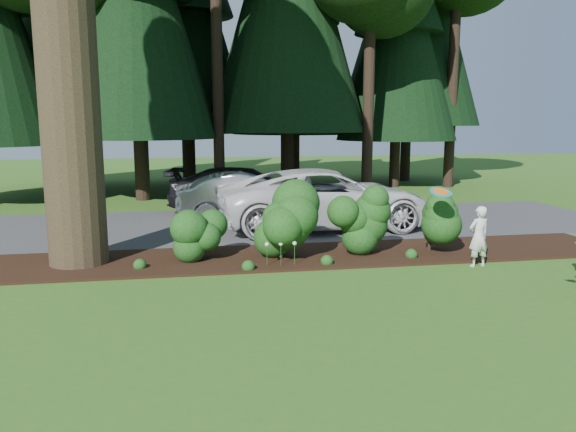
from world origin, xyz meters
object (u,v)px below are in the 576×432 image
(child, at_px, (479,237))
(car_silver_wagon, at_px, (248,196))
(frisbee, at_px, (441,192))
(car_white_suv, at_px, (326,199))
(car_dark_suv, at_px, (246,190))

(child, bearing_deg, car_silver_wagon, -67.49)
(child, bearing_deg, frisbee, -30.81)
(car_silver_wagon, bearing_deg, child, -148.89)
(car_white_suv, bearing_deg, child, -157.11)
(car_white_suv, xyz_separation_m, car_dark_suv, (-2.00, 3.34, -0.11))
(car_silver_wagon, xyz_separation_m, child, (4.28, -6.59, -0.11))
(child, xyz_separation_m, frisbee, (-0.78, 0.29, 0.94))
(car_dark_suv, xyz_separation_m, child, (4.19, -8.07, -0.12))
(car_white_suv, height_order, frisbee, car_white_suv)
(car_silver_wagon, height_order, child, car_silver_wagon)
(car_silver_wagon, relative_size, car_dark_suv, 0.86)
(child, bearing_deg, car_white_suv, -75.60)
(car_silver_wagon, distance_m, frisbee, 7.26)
(car_silver_wagon, bearing_deg, car_dark_suv, -5.46)
(car_white_suv, bearing_deg, car_silver_wagon, 46.19)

